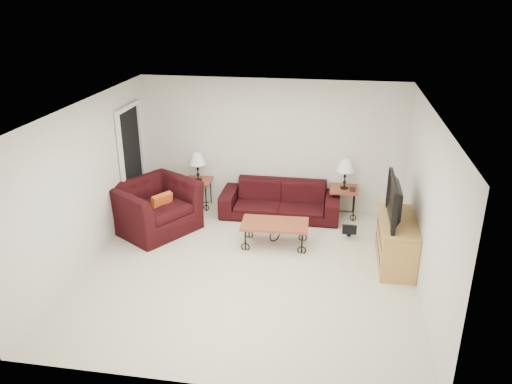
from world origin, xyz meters
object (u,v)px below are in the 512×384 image
sofa (280,200)px  backpack (350,224)px  lamp_left (198,167)px  tv_stand (396,242)px  lamp_right (345,174)px  side_table_right (343,202)px  coffee_table (275,234)px  side_table_left (199,193)px  armchair (155,207)px  television (400,200)px

sofa → backpack: size_ratio=4.54×
lamp_left → tv_stand: 4.00m
lamp_right → lamp_left: bearing=180.0°
side_table_right → backpack: size_ratio=1.16×
coffee_table → side_table_left: bearing=140.8°
armchair → backpack: (3.41, 0.27, -0.19)m
backpack → sofa: bearing=145.8°
sofa → television: bearing=-36.9°
side_table_left → sofa: bearing=-6.3°
side_table_right → tv_stand: tv_stand is taller
coffee_table → tv_stand: bearing=-8.5°
side_table_left → coffee_table: side_table_left is taller
side_table_right → coffee_table: size_ratio=0.51×
lamp_right → backpack: 1.05m
tv_stand → backpack: (-0.70, 0.81, -0.13)m
sofa → side_table_left: 1.63m
lamp_left → backpack: 3.09m
sofa → side_table_left: size_ratio=4.00×
sofa → television: television is taller
side_table_left → tv_stand: bearing=-24.7°
armchair → lamp_left: bearing=9.0°
coffee_table → sofa: bearing=92.6°
sofa → lamp_right: 1.30m
armchair → television: 4.17m
lamp_right → coffee_table: 1.88m
coffee_table → television: (1.91, -0.29, 0.87)m
armchair → backpack: bearing=-52.8°
sofa → lamp_right: size_ratio=3.91×
coffee_table → tv_stand: 1.96m
television → backpack: 1.34m
armchair → backpack: armchair is taller
lamp_right → television: 1.85m
television → sofa: bearing=-126.9°
side_table_left → backpack: bearing=-16.3°
lamp_left → side_table_left: bearing=0.0°
lamp_right → backpack: (0.12, -0.85, -0.60)m
side_table_left → television: (3.59, -1.66, 0.80)m
tv_stand → backpack: bearing=130.9°
sofa → tv_stand: (1.99, -1.48, 0.05)m
side_table_right → lamp_left: lamp_left is taller
side_table_left → armchair: (-0.49, -1.12, 0.16)m
armchair → sofa: bearing=-33.3°
television → side_table_right: bearing=-154.4°
lamp_left → television: bearing=-24.8°
tv_stand → backpack: tv_stand is taller
lamp_right → coffee_table: lamp_right is taller
backpack → tv_stand: bearing=-55.8°
lamp_right → armchair: (-3.29, -1.12, -0.41)m
tv_stand → side_table_right: bearing=116.2°
lamp_right → television: television is taller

